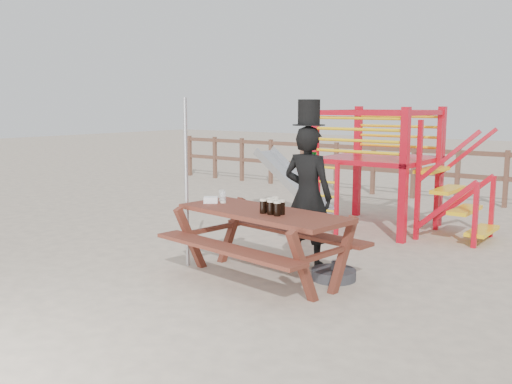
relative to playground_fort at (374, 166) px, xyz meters
name	(u,v)px	position (x,y,z in m)	size (l,w,h in m)	color
ground	(239,273)	(-0.12, -3.58, -1.07)	(60.00, 60.00, 0.00)	#C3B198
back_fence	(435,168)	(-0.12, 3.42, -0.34)	(15.09, 0.09, 1.20)	brown
playground_fort	(374,166)	(0.00, 0.00, 0.00)	(4.71, 1.84, 2.10)	red
picnic_table	(263,236)	(0.25, -3.59, -0.53)	(2.39, 1.80, 0.86)	maroon
man_with_hat	(308,193)	(0.36, -2.73, -0.09)	(0.71, 0.49, 2.20)	black
metal_pole	(186,183)	(-0.90, -3.71, 0.04)	(0.05, 0.05, 2.23)	#B2B2B7
parasol_base	(334,274)	(0.96, -3.07, -1.01)	(0.55, 0.55, 0.23)	#323236
paper_bag	(211,200)	(-0.63, -3.54, -0.17)	(0.18, 0.14, 0.08)	white
stout_pints	(273,206)	(0.46, -3.65, -0.13)	(0.31, 0.32, 0.17)	black
empty_glasses	(222,197)	(-0.55, -3.39, -0.14)	(0.20, 0.20, 0.15)	silver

